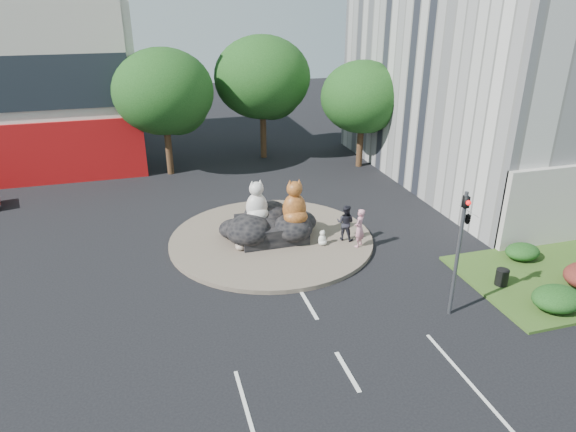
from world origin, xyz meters
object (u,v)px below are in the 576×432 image
object	(u,v)px
cat_white	(257,200)
pedestrian_pink	(359,228)
cat_tabby	(294,201)
kitten_calico	(240,241)
pedestrian_dark	(345,223)
litter_bin	(502,277)
kitten_white	(322,237)

from	to	relation	value
cat_white	pedestrian_pink	bearing A→B (deg)	-33.55
cat_tabby	kitten_calico	bearing A→B (deg)	-169.33
cat_white	kitten_calico	bearing A→B (deg)	-137.10
pedestrian_pink	pedestrian_dark	xyz separation A→B (m)	(-0.37, 0.84, -0.04)
cat_tabby	pedestrian_dark	distance (m)	2.71
cat_white	pedestrian_pink	size ratio (longest dim) A/B	1.08
litter_bin	kitten_calico	bearing A→B (deg)	148.62
kitten_calico	litter_bin	bearing A→B (deg)	-17.11
kitten_calico	kitten_white	distance (m)	3.93
pedestrian_dark	kitten_white	bearing A→B (deg)	46.98
cat_tabby	pedestrian_dark	xyz separation A→B (m)	(2.37, -0.70, -1.10)
kitten_calico	cat_white	bearing A→B (deg)	61.85
kitten_white	cat_white	bearing A→B (deg)	128.38
cat_tabby	pedestrian_dark	world-z (taller)	cat_tabby
kitten_calico	pedestrian_pink	distance (m)	5.65
pedestrian_pink	pedestrian_dark	size ratio (longest dim) A/B	1.05
cat_white	pedestrian_dark	size ratio (longest dim) A/B	1.13
kitten_calico	cat_tabby	bearing A→B (deg)	21.22
kitten_white	litter_bin	xyz separation A→B (m)	(5.98, -5.44, -0.12)
cat_white	cat_tabby	size ratio (longest dim) A/B	0.92
kitten_calico	pedestrian_pink	bearing A→B (deg)	1.96
kitten_calico	pedestrian_dark	xyz separation A→B (m)	(5.13, -0.37, 0.45)
cat_white	pedestrian_dark	bearing A→B (deg)	-26.19
cat_tabby	pedestrian_pink	size ratio (longest dim) A/B	1.17
kitten_calico	pedestrian_pink	size ratio (longest dim) A/B	0.48
cat_white	cat_tabby	xyz separation A→B (m)	(1.65, -0.88, 0.09)
kitten_calico	kitten_white	bearing A→B (deg)	5.84
cat_tabby	kitten_calico	distance (m)	3.19
cat_white	kitten_white	size ratio (longest dim) A/B	2.64
kitten_calico	pedestrian_pink	xyz separation A→B (m)	(5.50, -1.20, 0.49)
cat_white	pedestrian_dark	world-z (taller)	cat_white
kitten_calico	litter_bin	distance (m)	11.55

